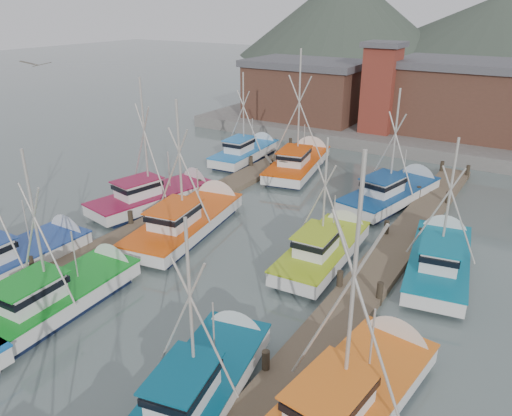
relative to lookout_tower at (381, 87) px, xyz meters
The scene contains 21 objects.
ground 33.52m from the lookout_tower, 86.53° to the right, with size 260.00×260.00×0.00m, color #556663.
dock_left 29.87m from the lookout_tower, 99.80° to the right, with size 2.30×46.00×1.50m.
dock_right 30.79m from the lookout_tower, 72.73° to the right, with size 2.30×46.00×1.50m.
quay 6.67m from the lookout_tower, 63.43° to the left, with size 44.00×16.00×1.20m, color gray.
shed_left 9.30m from the lookout_tower, 167.47° to the left, with size 12.72×8.48×6.20m.
shed_center 8.99m from the lookout_tower, 26.57° to the left, with size 14.84×9.54×6.90m.
lookout_tower is the anchor object (origin of this frame).
distant_hills 90.40m from the lookout_tower, 96.85° to the left, with size 175.00×140.00×42.00m.
boat_4 36.35m from the lookout_tower, 93.80° to the right, with size 3.50×9.27×8.60m.
boat_5 37.92m from the lookout_tower, 79.83° to the right, with size 4.19×8.85×8.02m.
boat_6 36.13m from the lookout_tower, 101.96° to the right, with size 4.07×9.66×9.85m.
boat_7 36.92m from the lookout_tower, 71.83° to the right, with size 4.19×9.81×10.42m.
boat_8 26.69m from the lookout_tower, 96.10° to the right, with size 4.80×10.69×9.21m.
boat_9 26.30m from the lookout_tower, 76.63° to the right, with size 3.17×8.83×7.76m.
boat_10 25.55m from the lookout_tower, 106.92° to the right, with size 4.68×9.79×9.67m.
boat_11 26.25m from the lookout_tower, 63.35° to the right, with size 4.23×9.42×8.16m.
boat_12 13.01m from the lookout_tower, 102.01° to the right, with size 5.06×10.63×10.87m.
boat_13 16.75m from the lookout_tower, 66.14° to the right, with size 4.93×10.16×8.93m.
boat_14 14.82m from the lookout_tower, 124.64° to the right, with size 3.50×8.93×8.46m.
gull_near 35.80m from the lookout_tower, 94.04° to the right, with size 1.52×0.66×0.24m.
gull_far 29.23m from the lookout_tower, 80.56° to the right, with size 1.46×0.64×0.24m.
Camera 1 is at (13.64, -14.96, 13.21)m, focal length 35.00 mm.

